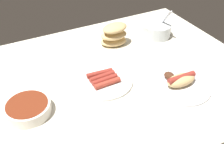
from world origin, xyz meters
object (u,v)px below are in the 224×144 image
at_px(bread_stack, 114,35).
at_px(bowl_chili, 28,108).
at_px(bowl_coleslaw, 156,29).
at_px(plate_hotdog_assembled, 180,83).
at_px(plate_sausages, 104,80).

xyz_separation_m(bread_stack, bowl_chili, (-0.47, -0.27, -0.03)).
bearing_deg(bread_stack, bowl_coleslaw, -4.50).
height_order(bowl_coleslaw, plate_hotdog_assembled, bowl_coleslaw).
relative_size(bread_stack, bowl_coleslaw, 0.90).
relative_size(plate_sausages, bowl_coleslaw, 1.45).
bearing_deg(plate_sausages, bowl_coleslaw, 28.59).
xyz_separation_m(bowl_coleslaw, bowl_chili, (-0.69, -0.25, -0.01)).
relative_size(plate_sausages, bowl_chili, 1.46).
height_order(plate_sausages, bowl_coleslaw, bowl_coleslaw).
xyz_separation_m(plate_sausages, bowl_chili, (-0.30, -0.03, 0.01)).
bearing_deg(bowl_chili, plate_sausages, 6.34).
xyz_separation_m(plate_sausages, bowl_coleslaw, (0.39, 0.21, 0.03)).
xyz_separation_m(bread_stack, bowl_coleslaw, (0.23, -0.02, -0.02)).
xyz_separation_m(plate_sausages, plate_hotdog_assembled, (0.25, -0.16, 0.01)).
relative_size(bowl_coleslaw, bowl_chili, 1.00).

